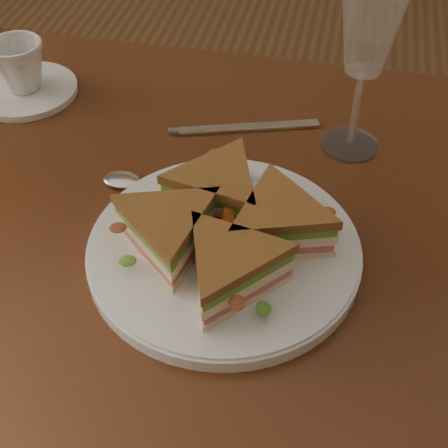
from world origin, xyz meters
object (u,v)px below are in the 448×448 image
table (198,274)px  sandwich_wedges (224,227)px  spoon (140,181)px  wine_glass (370,29)px  plate (224,250)px  saucer (26,90)px  knife (239,128)px  coffee_cup (19,66)px

table → sandwich_wedges: bearing=-46.8°
table → spoon: bearing=149.1°
spoon → wine_glass: (0.26, 0.13, 0.17)m
sandwich_wedges → wine_glass: (0.13, 0.23, 0.13)m
spoon → plate: bearing=-47.7°
table → plate: size_ratio=3.89×
table → saucer: saucer is taller
sandwich_wedges → saucer: (-0.36, 0.27, -0.04)m
spoon → knife: (0.10, 0.14, -0.00)m
table → saucer: (-0.32, 0.22, 0.10)m
wine_glass → saucer: bearing=176.4°
plate → wine_glass: size_ratio=1.28×
spoon → wine_glass: bearing=17.1°
sandwich_wedges → wine_glass: size_ratio=1.19×
table → knife: bearing=85.0°
plate → sandwich_wedges: size_ratio=1.08×
plate → table: bearing=133.2°
knife → plate: bearing=-100.7°
sandwich_wedges → coffee_cup: (-0.36, 0.27, 0.00)m
spoon → coffee_cup: coffee_cup is taller
wine_glass → table: bearing=-132.9°
knife → spoon: bearing=-143.6°
table → knife: knife is taller
knife → coffee_cup: size_ratio=2.62×
table → wine_glass: (0.17, 0.19, 0.27)m
plate → sandwich_wedges: sandwich_wedges is taller
knife → saucer: size_ratio=1.34×
plate → sandwich_wedges: 0.04m
spoon → saucer: 0.29m
knife → coffee_cup: bearing=158.2°
sandwich_wedges → knife: bearing=96.9°
plate → coffee_cup: (-0.36, 0.27, 0.04)m
coffee_cup → spoon: bearing=-10.7°
plate → knife: (-0.03, 0.24, -0.01)m
table → saucer: 0.40m
sandwich_wedges → spoon: size_ratio=1.57×
table → coffee_cup: coffee_cup is taller
plate → spoon: bearing=142.7°
plate → sandwich_wedges: (0.00, 0.00, 0.04)m
plate → saucer: (-0.36, 0.27, -0.00)m
table → wine_glass: wine_glass is taller
saucer → coffee_cup: coffee_cup is taller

